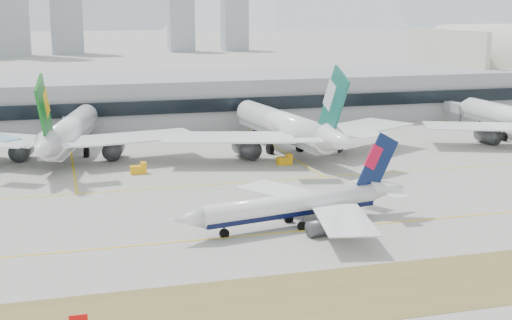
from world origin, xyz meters
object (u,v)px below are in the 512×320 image
object	(u,v)px
taxiing_airliner	(299,205)
terminal	(174,99)
widebody_eva	(68,133)
widebody_cathay	(287,128)

from	to	relation	value
taxiing_airliner	terminal	size ratio (longest dim) A/B	0.16
taxiing_airliner	widebody_eva	distance (m)	77.41
widebody_cathay	terminal	world-z (taller)	widebody_cathay
taxiing_airliner	widebody_eva	bearing A→B (deg)	-72.49
taxiing_airliner	widebody_cathay	bearing A→B (deg)	-117.09
widebody_eva	widebody_cathay	distance (m)	54.68
taxiing_airliner	widebody_cathay	xyz separation A→B (m)	(17.24, 58.82, 2.92)
terminal	widebody_eva	bearing A→B (deg)	-125.25
terminal	widebody_cathay	bearing A→B (deg)	-71.45
widebody_eva	terminal	size ratio (longest dim) A/B	0.23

